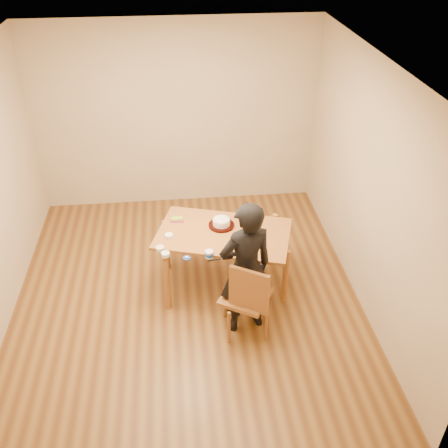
{
  "coord_description": "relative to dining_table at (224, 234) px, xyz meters",
  "views": [
    {
      "loc": [
        -0.05,
        -4.48,
        4.0
      ],
      "look_at": [
        0.45,
        0.14,
        0.9
      ],
      "focal_mm": 40.0,
      "sensor_mm": 36.0,
      "label": 1
    }
  ],
  "objects": [
    {
      "name": "spatula",
      "position": [
        -0.15,
        -0.5,
        0.02
      ],
      "size": [
        0.15,
        0.04,
        0.01
      ],
      "primitive_type": "cube",
      "rotation": [
        0.0,
        0.0,
        0.16
      ],
      "color": "black",
      "rests_on": "dining_table"
    },
    {
      "name": "ramekin_yellow",
      "position": [
        -0.62,
        -0.03,
        0.04
      ],
      "size": [
        0.09,
        0.09,
        0.04
      ],
      "primitive_type": "cylinder",
      "color": "white",
      "rests_on": "dining_table"
    },
    {
      "name": "frosting_lid",
      "position": [
        -0.44,
        -0.43,
        0.02
      ],
      "size": [
        0.09,
        0.09,
        0.01
      ],
      "primitive_type": "cylinder",
      "color": "#173A99",
      "rests_on": "dining_table"
    },
    {
      "name": "ramekin_multi",
      "position": [
        -0.72,
        -0.26,
        0.04
      ],
      "size": [
        0.09,
        0.09,
        0.04
      ],
      "primitive_type": "cylinder",
      "color": "white",
      "rests_on": "dining_table"
    },
    {
      "name": "room_shell",
      "position": [
        -0.45,
        0.15,
        0.62
      ],
      "size": [
        4.0,
        4.5,
        2.7
      ],
      "color": "#5A3516",
      "rests_on": "ground"
    },
    {
      "name": "dining_chair",
      "position": [
        0.15,
        -0.78,
        -0.28
      ],
      "size": [
        0.63,
        0.63,
        0.04
      ],
      "primitive_type": "cube",
      "rotation": [
        0.0,
        0.0,
        -0.54
      ],
      "color": "brown",
      "rests_on": "floor"
    },
    {
      "name": "cake_plate",
      "position": [
        -0.01,
        0.14,
        0.03
      ],
      "size": [
        0.3,
        0.3,
        0.02
      ],
      "primitive_type": "cylinder",
      "color": "#B4140C",
      "rests_on": "dining_table"
    },
    {
      "name": "frosting_dome",
      "position": [
        -0.01,
        0.14,
        0.12
      ],
      "size": [
        0.2,
        0.2,
        0.03
      ],
      "primitive_type": "ellipsoid",
      "color": "white",
      "rests_on": "cake"
    },
    {
      "name": "candy_box_green",
      "position": [
        -0.52,
        0.3,
        0.05
      ],
      "size": [
        0.13,
        0.07,
        0.02
      ],
      "primitive_type": "cube",
      "rotation": [
        0.0,
        0.0,
        0.06
      ],
      "color": "green",
      "rests_on": "candy_box_pink"
    },
    {
      "name": "candy_box_pink",
      "position": [
        -0.52,
        0.3,
        0.03
      ],
      "size": [
        0.14,
        0.08,
        0.02
      ],
      "primitive_type": "cube",
      "rotation": [
        0.0,
        0.0,
        -0.06
      ],
      "color": "#EB3784",
      "rests_on": "dining_table"
    },
    {
      "name": "person",
      "position": [
        0.15,
        -0.73,
        0.06
      ],
      "size": [
        0.65,
        0.51,
        1.57
      ],
      "primitive_type": "imported",
      "rotation": [
        0.0,
        0.0,
        3.4
      ],
      "color": "black",
      "rests_on": "floor"
    },
    {
      "name": "frosting_tub",
      "position": [
        -0.2,
        -0.44,
        0.06
      ],
      "size": [
        0.09,
        0.09,
        0.08
      ],
      "primitive_type": "cylinder",
      "color": "white",
      "rests_on": "dining_table"
    },
    {
      "name": "ramekin_green",
      "position": [
        -0.67,
        -0.37,
        0.04
      ],
      "size": [
        0.09,
        0.09,
        0.04
      ],
      "primitive_type": "cylinder",
      "color": "white",
      "rests_on": "dining_table"
    },
    {
      "name": "dining_table",
      "position": [
        0.0,
        0.0,
        0.0
      ],
      "size": [
        1.69,
        1.29,
        0.04
      ],
      "primitive_type": "cube",
      "rotation": [
        0.0,
        0.0,
        -0.3
      ],
      "color": "brown",
      "rests_on": "floor"
    },
    {
      "name": "frosting_dollop",
      "position": [
        -0.44,
        -0.43,
        0.03
      ],
      "size": [
        0.04,
        0.04,
        0.02
      ],
      "primitive_type": "ellipsoid",
      "color": "white",
      "rests_on": "frosting_lid"
    },
    {
      "name": "cake",
      "position": [
        -0.01,
        0.14,
        0.07
      ],
      "size": [
        0.2,
        0.2,
        0.06
      ],
      "primitive_type": "cylinder",
      "color": "white",
      "rests_on": "cake_plate"
    }
  ]
}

